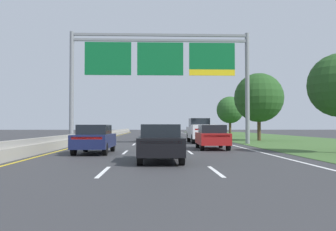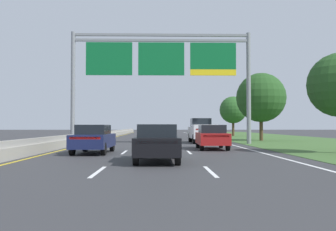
% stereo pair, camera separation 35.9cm
% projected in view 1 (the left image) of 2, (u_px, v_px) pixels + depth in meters
% --- Properties ---
extents(ground_plane, '(220.00, 220.00, 0.00)m').
position_uv_depth(ground_plane, '(156.00, 141.00, 36.65)').
color(ground_plane, '#333335').
extents(lane_striping, '(11.96, 106.00, 0.01)m').
position_uv_depth(lane_striping, '(156.00, 141.00, 36.19)').
color(lane_striping, white).
rests_on(lane_striping, ground).
extents(grass_verge_right, '(14.00, 110.00, 0.02)m').
position_uv_depth(grass_verge_right, '(295.00, 141.00, 37.16)').
color(grass_verge_right, '#3D602D').
rests_on(grass_verge_right, ground).
extents(median_barrier_concrete, '(0.60, 110.00, 0.85)m').
position_uv_depth(median_barrier_concrete, '(89.00, 138.00, 36.42)').
color(median_barrier_concrete, '#99968E').
rests_on(median_barrier_concrete, ground).
extents(overhead_sign_gantry, '(15.06, 0.42, 9.36)m').
position_uv_depth(overhead_sign_gantry, '(160.00, 64.00, 30.89)').
color(overhead_sign_gantry, gray).
rests_on(overhead_sign_gantry, ground).
extents(pickup_truck_white, '(2.08, 5.43, 2.20)m').
position_uv_depth(pickup_truck_white, '(200.00, 131.00, 33.12)').
color(pickup_truck_white, silver).
rests_on(pickup_truck_white, ground).
extents(car_navy_left_lane_sedan, '(1.90, 4.43, 1.57)m').
position_uv_depth(car_navy_left_lane_sedan, '(95.00, 138.00, 20.32)').
color(car_navy_left_lane_sedan, '#161E47').
rests_on(car_navy_left_lane_sedan, ground).
extents(car_red_right_lane_sedan, '(1.92, 4.44, 1.57)m').
position_uv_depth(car_red_right_lane_sedan, '(212.00, 137.00, 24.05)').
color(car_red_right_lane_sedan, maroon).
rests_on(car_red_right_lane_sedan, ground).
extents(car_grey_centre_lane_sedan, '(1.82, 4.40, 1.57)m').
position_uv_depth(car_grey_centre_lane_sedan, '(154.00, 131.00, 46.25)').
color(car_grey_centre_lane_sedan, slate).
rests_on(car_grey_centre_lane_sedan, ground).
extents(car_black_centre_lane_sedan, '(1.83, 4.40, 1.57)m').
position_uv_depth(car_black_centre_lane_sedan, '(160.00, 142.00, 15.64)').
color(car_black_centre_lane_sedan, black).
rests_on(car_black_centre_lane_sedan, ground).
extents(car_gold_centre_lane_sedan, '(1.95, 4.45, 1.57)m').
position_uv_depth(car_gold_centre_lane_sedan, '(155.00, 133.00, 36.27)').
color(car_gold_centre_lane_sedan, '#A38438').
rests_on(car_gold_centre_lane_sedan, ground).
extents(roadside_tree_mid, '(5.02, 5.02, 6.91)m').
position_uv_depth(roadside_tree_mid, '(259.00, 98.00, 37.87)').
color(roadside_tree_mid, '#4C3823').
rests_on(roadside_tree_mid, ground).
extents(roadside_tree_far, '(4.01, 4.01, 5.90)m').
position_uv_depth(roadside_tree_far, '(230.00, 110.00, 55.08)').
color(roadside_tree_far, '#4C3823').
rests_on(roadside_tree_far, ground).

